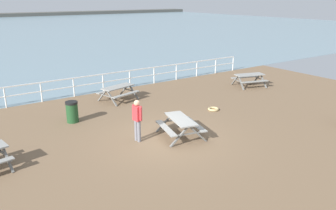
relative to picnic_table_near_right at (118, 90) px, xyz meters
The scene contains 8 objects.
ground_plane 5.78m from the picnic_table_near_right, 98.26° to the right, with size 30.00×24.00×0.20m, color brown.
seaward_railing 2.23m from the picnic_table_near_right, 111.77° to the left, with size 23.07×0.07×1.08m.
picnic_table_near_right is the anchor object (origin of this frame).
picnic_table_mid_centre 8.30m from the picnic_table_near_right, 13.64° to the right, with size 2.16×1.95×0.80m.
picnic_table_far_right 5.92m from the picnic_table_near_right, 92.16° to the right, with size 1.89×2.10×0.80m.
visitor 5.62m from the picnic_table_near_right, 109.13° to the right, with size 0.25×0.53×1.66m.
litter_bin 3.68m from the picnic_table_near_right, 150.19° to the right, with size 0.55×0.55×0.95m.
rope_coil 5.23m from the picnic_table_near_right, 53.46° to the right, with size 0.55×0.55×0.11m, color tan.
Camera 1 is at (-6.95, -10.25, 5.36)m, focal length 36.19 mm.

